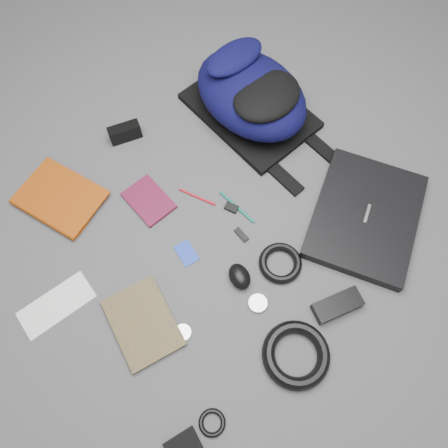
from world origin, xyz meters
TOP-DOWN VIEW (x-y plane):
  - ground at (0.00, 0.00)m, footprint 4.00×4.00m
  - backpack at (0.36, 0.30)m, footprint 0.36×0.50m
  - laptop at (0.37, -0.27)m, footprint 0.52×0.48m
  - textbook_red at (-0.45, 0.39)m, footprint 0.28×0.32m
  - comic_book at (-0.47, -0.08)m, footprint 0.21×0.26m
  - envelope at (-0.56, 0.12)m, footprint 0.23×0.11m
  - dvd_case at (-0.14, 0.23)m, footprint 0.12×0.17m
  - compact_camera at (-0.05, 0.49)m, footprint 0.12×0.07m
  - sticker_disc at (-0.14, 0.26)m, footprint 0.08×0.08m
  - pen_teal at (0.08, 0.03)m, footprint 0.02×0.16m
  - pen_red at (-0.00, 0.14)m, footprint 0.06×0.13m
  - id_badge at (-0.15, 0.00)m, footprint 0.06×0.09m
  - usb_black at (0.02, -0.06)m, footprint 0.02×0.05m
  - key_fob at (0.06, 0.04)m, footprint 0.04×0.05m
  - mouse at (-0.08, -0.17)m, footprint 0.08×0.10m
  - headphone_left at (-0.31, -0.19)m, footprint 0.07×0.07m
  - headphone_right at (-0.08, -0.26)m, footprint 0.07×0.07m
  - cable_coil at (0.05, -0.21)m, footprint 0.15×0.15m
  - power_brick at (0.09, -0.42)m, footprint 0.16×0.10m
  - power_cord_coil at (-0.10, -0.44)m, footprint 0.23×0.23m
  - earbud_coil at (-0.40, -0.43)m, footprint 0.09×0.09m

SIDE VIEW (x-z plane):
  - ground at x=0.00m, z-range 0.00..0.00m
  - sticker_disc at x=-0.14m, z-range 0.00..0.00m
  - id_badge at x=-0.15m, z-range 0.00..0.00m
  - envelope at x=-0.56m, z-range 0.00..0.00m
  - pen_red at x=0.00m, z-range 0.00..0.01m
  - pen_teal at x=0.08m, z-range 0.00..0.01m
  - usb_black at x=0.02m, z-range 0.00..0.01m
  - headphone_left at x=-0.31m, z-range 0.00..0.01m
  - dvd_case at x=-0.14m, z-range 0.00..0.01m
  - key_fob at x=0.06m, z-range 0.00..0.01m
  - headphone_right at x=-0.08m, z-range 0.00..0.01m
  - earbud_coil at x=-0.40m, z-range 0.00..0.01m
  - comic_book at x=-0.47m, z-range 0.00..0.02m
  - cable_coil at x=0.05m, z-range 0.00..0.03m
  - textbook_red at x=-0.45m, z-range 0.00..0.03m
  - power_brick at x=0.09m, z-range 0.00..0.04m
  - power_cord_coil at x=-0.10m, z-range 0.00..0.04m
  - laptop at x=0.37m, z-range 0.00..0.04m
  - mouse at x=-0.08m, z-range 0.00..0.05m
  - compact_camera at x=-0.05m, z-range 0.00..0.06m
  - backpack at x=0.36m, z-range 0.00..0.21m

